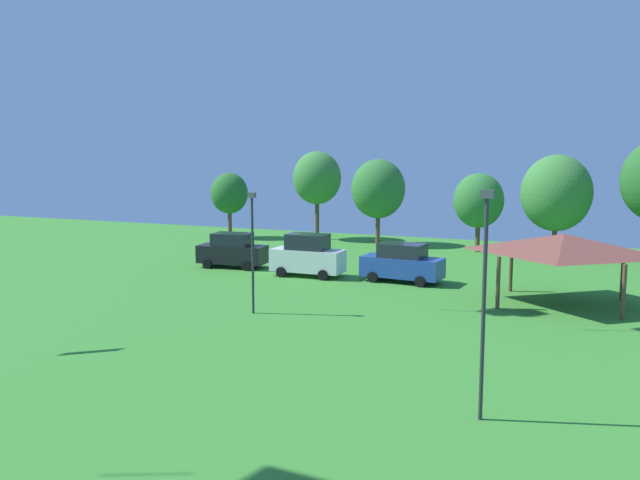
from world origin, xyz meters
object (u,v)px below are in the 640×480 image
light_post_0 (252,245)px  treeline_tree_0 (229,193)px  park_pavilion (564,244)px  treeline_tree_2 (378,189)px  parked_car_leftmost (232,251)px  treeline_tree_4 (556,193)px  treeline_tree_3 (479,201)px  parked_car_second_from_left (308,256)px  light_post_1 (484,293)px  treeline_tree_1 (317,178)px  parked_car_third_from_left (402,263)px

light_post_0 → treeline_tree_0: treeline_tree_0 is taller
park_pavilion → treeline_tree_2: size_ratio=1.03×
parked_car_leftmost → treeline_tree_4: bearing=30.4°
treeline_tree_0 → treeline_tree_3: treeline_tree_3 is taller
treeline_tree_0 → treeline_tree_4: size_ratio=0.78×
parked_car_leftmost → treeline_tree_0: size_ratio=0.81×
parked_car_leftmost → park_pavilion: 21.16m
treeline_tree_3 → treeline_tree_4: (5.54, 0.67, 0.68)m
light_post_0 → parked_car_second_from_left: bearing=99.2°
light_post_1 → light_post_0: bearing=144.6°
light_post_0 → treeline_tree_2: size_ratio=0.82×
light_post_0 → treeline_tree_1: size_ratio=0.75×
treeline_tree_0 → parked_car_third_from_left: bearing=-34.4°
parked_car_leftmost → treeline_tree_1: (-0.63, 15.52, 4.22)m
treeline_tree_0 → treeline_tree_1: size_ratio=0.75×
light_post_0 → treeline_tree_2: (-2.12, 24.98, 1.33)m
parked_car_third_from_left → parked_car_leftmost: bearing=-177.0°
treeline_tree_1 → light_post_0: bearing=-72.8°
treeline_tree_0 → parked_car_second_from_left: bearing=-45.3°
treeline_tree_2 → treeline_tree_3: size_ratio=1.17×
light_post_1 → treeline_tree_0: size_ratio=1.15×
treeline_tree_0 → treeline_tree_2: 13.57m
parked_car_second_from_left → treeline_tree_2: treeline_tree_2 is taller
light_post_0 → parked_car_third_from_left: bearing=67.2°
parked_car_leftmost → park_pavilion: park_pavilion is taller
treeline_tree_0 → treeline_tree_4: 27.37m
light_post_1 → treeline_tree_4: bearing=91.0°
parked_car_leftmost → treeline_tree_0: treeline_tree_0 is taller
parked_car_third_from_left → park_pavilion: 9.61m
parked_car_second_from_left → treeline_tree_0: bearing=133.7°
parked_car_leftmost → light_post_0: size_ratio=0.81×
park_pavilion → treeline_tree_3: 17.97m
parked_car_leftmost → treeline_tree_4: treeline_tree_4 is taller
light_post_1 → treeline_tree_3: size_ratio=1.10×
parked_car_leftmost → light_post_0: light_post_0 is taller
light_post_1 → treeline_tree_3: 33.62m
parked_car_third_from_left → treeline_tree_1: bearing=132.8°
parked_car_second_from_left → light_post_0: bearing=-81.8°
treeline_tree_2 → treeline_tree_4: size_ratio=0.95×
parked_car_second_from_left → treeline_tree_0: (-14.05, 14.20, 2.68)m
treeline_tree_1 → treeline_tree_4: treeline_tree_1 is taller
parked_car_third_from_left → treeline_tree_0: treeline_tree_0 is taller
light_post_0 → treeline_tree_0: size_ratio=1.00×
parked_car_leftmost → parked_car_second_from_left: size_ratio=1.04×
parked_car_leftmost → light_post_1: (19.80, -19.42, 2.59)m
light_post_1 → treeline_tree_2: (-14.44, 33.74, 0.88)m
light_post_0 → treeline_tree_0: bearing=123.1°
parked_car_third_from_left → treeline_tree_4: treeline_tree_4 is taller
parked_car_leftmost → light_post_0: (7.47, -10.66, 2.14)m
parked_car_third_from_left → treeline_tree_0: size_ratio=0.85×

